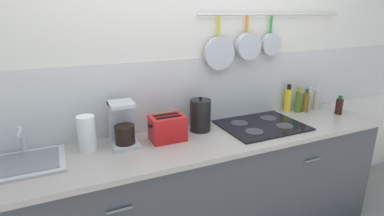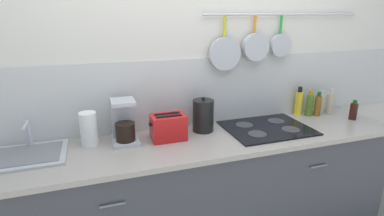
% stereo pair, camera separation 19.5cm
% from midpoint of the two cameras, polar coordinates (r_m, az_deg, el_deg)
% --- Properties ---
extents(wall_back, '(7.20, 0.14, 2.60)m').
position_cam_midpoint_polar(wall_back, '(2.26, 3.16, 6.30)').
color(wall_back, silver).
rests_on(wall_back, ground_plane).
extents(cabinet_base, '(2.78, 0.56, 0.85)m').
position_cam_midpoint_polar(cabinet_base, '(2.31, 5.90, -16.45)').
color(cabinet_base, '#3F4247').
rests_on(cabinet_base, ground_plane).
extents(countertop, '(2.82, 0.58, 0.03)m').
position_cam_midpoint_polar(countertop, '(2.09, 6.28, -6.28)').
color(countertop, '#A59E93').
rests_on(countertop, cabinet_base).
extents(sink_basin, '(0.44, 0.36, 0.18)m').
position_cam_midpoint_polar(sink_basin, '(2.02, -26.48, -7.92)').
color(sink_basin, '#B7BABF').
rests_on(sink_basin, countertop).
extents(paper_towel_roll, '(0.11, 0.11, 0.22)m').
position_cam_midpoint_polar(paper_towel_roll, '(2.01, -16.48, -3.93)').
color(paper_towel_roll, white).
rests_on(paper_towel_roll, countertop).
extents(coffee_maker, '(0.17, 0.22, 0.29)m').
position_cam_midpoint_polar(coffee_maker, '(2.03, -10.16, -3.00)').
color(coffee_maker, '#B7BABF').
rests_on(coffee_maker, countertop).
extents(toaster, '(0.25, 0.16, 0.18)m').
position_cam_midpoint_polar(toaster, '(2.03, -1.82, -3.70)').
color(toaster, red).
rests_on(toaster, countertop).
extents(kettle, '(0.15, 0.15, 0.26)m').
position_cam_midpoint_polar(kettle, '(2.17, 4.68, -1.48)').
color(kettle, black).
rests_on(kettle, countertop).
extents(cooktop, '(0.62, 0.48, 0.01)m').
position_cam_midpoint_polar(cooktop, '(2.33, 16.46, -3.70)').
color(cooktop, black).
rests_on(cooktop, countertop).
extents(bottle_dish_soap, '(0.06, 0.06, 0.24)m').
position_cam_midpoint_polar(bottle_dish_soap, '(2.70, 21.64, 0.93)').
color(bottle_dish_soap, yellow).
rests_on(bottle_dish_soap, countertop).
extents(bottle_cooking_wine, '(0.06, 0.06, 0.22)m').
position_cam_midpoint_polar(bottle_cooking_wine, '(2.72, 23.42, 0.57)').
color(bottle_cooking_wine, '#4C721E').
rests_on(bottle_cooking_wine, countertop).
extents(bottle_sesame_oil, '(0.05, 0.05, 0.21)m').
position_cam_midpoint_polar(bottle_sesame_oil, '(2.75, 24.74, 0.43)').
color(bottle_sesame_oil, '#8C5919').
rests_on(bottle_sesame_oil, countertop).
extents(bottle_vinegar, '(0.06, 0.06, 0.21)m').
position_cam_midpoint_polar(bottle_vinegar, '(2.82, 25.21, 0.79)').
color(bottle_vinegar, '#BFB799').
rests_on(bottle_vinegar, countertop).
extents(bottle_olive_oil, '(0.06, 0.06, 0.22)m').
position_cam_midpoint_polar(bottle_olive_oil, '(2.85, 26.69, 0.84)').
color(bottle_olive_oil, '#BFB799').
rests_on(bottle_olive_oil, countertop).
extents(bottle_hot_sauce, '(0.06, 0.06, 0.16)m').
position_cam_midpoint_polar(bottle_hot_sauce, '(2.79, 30.19, -0.52)').
color(bottle_hot_sauce, '#33140F').
rests_on(bottle_hot_sauce, countertop).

